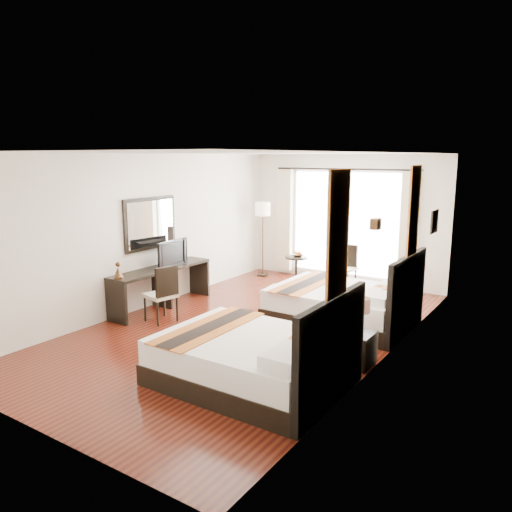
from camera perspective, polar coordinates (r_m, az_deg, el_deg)
The scene contains 29 objects.
floor at distance 8.21m, azimuth -0.79°, elevation -8.28°, with size 4.50×7.50×0.01m, color #370E0A.
ceiling at distance 7.74m, azimuth -0.85°, elevation 11.62°, with size 4.50×7.50×0.02m, color white.
wall_headboard at distance 6.87m, azimuth 14.87°, elevation -0.40°, with size 0.01×7.50×2.80m, color silver.
wall_desk at distance 9.29m, azimuth -12.37°, elevation 2.71°, with size 0.01×7.50×2.80m, color silver.
wall_window at distance 11.12m, azimuth 10.11°, elevation 4.18°, with size 4.50×0.01×2.80m, color silver.
wall_entry at distance 5.27m, azimuth -24.41°, elevation -4.58°, with size 4.50×0.01×2.80m, color silver.
window_glass at distance 11.12m, azimuth 10.07°, elevation 3.66°, with size 2.40×0.02×2.20m, color white.
sheer_curtain at distance 11.06m, azimuth 9.94°, elevation 3.63°, with size 2.30×0.02×2.10m, color white.
drape_left at distance 11.68m, azimuth 3.31°, elevation 4.08°, with size 0.35×0.14×2.35m, color beige.
drape_right at distance 10.54m, azimuth 17.09°, elevation 2.81°, with size 0.35×0.14×2.35m, color beige.
art_panel_near at distance 5.29m, azimuth 9.36°, elevation 2.45°, with size 0.03×0.50×1.35m, color #8A3714.
art_panel_far at distance 7.84m, azimuth 17.59°, elevation 4.94°, with size 0.03×0.50×1.35m, color #8A3714.
wall_sconce at distance 6.43m, azimuth 13.51°, elevation 3.59°, with size 0.10×0.14×0.14m, color #422917.
mirror_frame at distance 9.29m, azimuth -12.00°, elevation 3.66°, with size 0.04×1.25×0.95m, color black.
mirror_glass at distance 9.28m, azimuth -11.90°, elevation 3.65°, with size 0.01×1.12×0.82m, color white.
bed_near at distance 6.22m, azimuth -0.08°, elevation -11.63°, with size 2.23×1.74×1.26m.
bed_far at distance 8.50m, azimuth 10.13°, elevation -5.42°, with size 2.24×1.75×1.27m.
nightstand at distance 6.91m, azimuth 11.59°, elevation -10.33°, with size 0.38×0.47×0.45m, color black.
table_lamp at distance 6.80m, azimuth 11.84°, elevation -5.78°, with size 0.26×0.26×0.41m.
vase at distance 6.69m, azimuth 11.05°, elevation -8.01°, with size 0.12×0.12×0.12m, color black.
console_desk at distance 9.36m, azimuth -10.72°, elevation -3.55°, with size 0.50×2.20×0.76m, color black.
television at distance 9.35m, azimuth -9.89°, elevation 0.35°, with size 0.84×0.11×0.48m, color black.
bronze_figurine at distance 8.58m, azimuth -15.47°, elevation -1.71°, with size 0.16×0.16×0.24m, color #422917, non-canonical shape.
desk_chair at distance 8.59m, azimuth -10.73°, elevation -5.46°, with size 0.54×0.54×0.98m.
floor_lamp at distance 11.47m, azimuth 0.79°, elevation 4.84°, with size 0.35×0.35×1.72m.
side_table at distance 11.14m, azimuth 4.61°, elevation -1.50°, with size 0.49×0.49×0.57m, color black.
fruit_bowl at distance 11.08m, azimuth 4.78°, elevation 0.07°, with size 0.22×0.22×0.05m, color #442D18.
window_chair at distance 10.69m, azimuth 10.03°, elevation -2.19°, with size 0.47×0.47×0.93m.
jute_rug at distance 10.42m, azimuth 4.08°, elevation -3.98°, with size 1.14×0.78×0.01m, color tan.
Camera 1 is at (4.35, -6.40, 2.75)m, focal length 35.00 mm.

